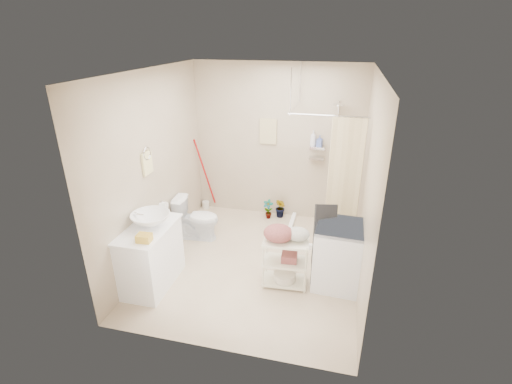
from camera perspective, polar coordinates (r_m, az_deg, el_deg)
floor at (r=5.35m, az=-0.24°, el=-10.83°), size 3.20×3.20×0.00m
ceiling at (r=4.43m, az=-0.30°, el=18.12°), size 2.80×3.20×0.04m
wall_back at (r=6.22m, az=3.28°, el=7.46°), size 2.80×0.04×2.60m
wall_front at (r=3.36m, az=-6.85°, el=-7.44°), size 2.80×0.04×2.60m
wall_left at (r=5.23m, az=-15.37°, el=3.48°), size 0.04×3.20×2.60m
wall_right at (r=4.63m, az=16.81°, el=0.69°), size 0.04×3.20×2.60m
vanity at (r=4.92m, az=-15.83°, el=-9.50°), size 0.52×0.93×0.81m
sink at (r=4.73m, az=-15.89°, el=-4.12°), size 0.55×0.55×0.17m
counter_basket at (r=4.43m, az=-16.83°, el=-6.78°), size 0.17×0.14×0.09m
floor_basket at (r=4.91m, az=-15.30°, el=-14.42°), size 0.28×0.23×0.13m
toilet at (r=5.86m, az=-9.06°, el=-3.97°), size 0.70×0.43×0.69m
mop at (r=6.69m, az=-8.01°, el=2.70°), size 0.16×0.16×1.33m
potted_plant_a at (r=6.45m, az=1.87°, el=-2.66°), size 0.20×0.15×0.35m
potted_plant_b at (r=6.48m, az=3.80°, el=-2.47°), size 0.25×0.26×0.36m
hanging_towel at (r=6.18m, az=1.90°, el=9.30°), size 0.28×0.03×0.42m
towel_ring at (r=5.00m, az=-16.43°, el=4.52°), size 0.04×0.22×0.34m
tp_holder at (r=5.47m, az=-14.11°, el=-2.08°), size 0.08×0.12×0.14m
shower at (r=5.69m, az=10.65°, el=2.88°), size 1.10×1.10×2.10m
shampoo_bottle_a at (r=6.05m, az=8.78°, el=8.19°), size 0.13×0.13×0.25m
shampoo_bottle_b at (r=6.04m, az=9.76°, el=7.75°), size 0.10×0.10×0.18m
washing_machine at (r=4.85m, az=12.58°, el=-9.46°), size 0.61×0.63×0.85m
laundry_rack at (r=4.76m, az=4.54°, el=-10.14°), size 0.58×0.37×0.77m
ironing_board at (r=4.83m, az=10.42°, el=-7.91°), size 0.31×0.22×1.07m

